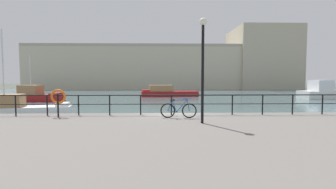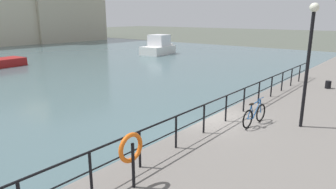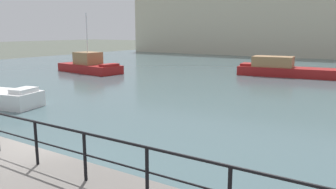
{
  "view_description": "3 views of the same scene",
  "coord_description": "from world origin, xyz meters",
  "px_view_note": "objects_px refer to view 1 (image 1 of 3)",
  "views": [
    {
      "loc": [
        -0.65,
        -14.21,
        3.03
      ],
      "look_at": [
        -0.16,
        4.75,
        1.78
      ],
      "focal_mm": 27.42,
      "sensor_mm": 36.0,
      "label": 1
    },
    {
      "loc": [
        -10.36,
        -6.07,
        5.07
      ],
      "look_at": [
        0.28,
        2.52,
        1.54
      ],
      "focal_mm": 32.07,
      "sensor_mm": 36.0,
      "label": 2
    },
    {
      "loc": [
        8.23,
        -5.43,
        4.19
      ],
      "look_at": [
        0.9,
        5.93,
        1.63
      ],
      "focal_mm": 35.95,
      "sensor_mm": 36.0,
      "label": 3
    }
  ],
  "objects_px": {
    "parked_bicycle": "(178,110)",
    "moored_harbor_tender": "(15,110)",
    "harbor_building": "(191,66)",
    "moored_small_launch": "(319,91)",
    "moored_white_yacht": "(167,92)",
    "life_ring_stand": "(58,98)",
    "moored_red_daysailer": "(33,96)",
    "quay_lamp_post": "(203,56)"
  },
  "relations": [
    {
      "from": "moored_small_launch",
      "to": "parked_bicycle",
      "type": "xyz_separation_m",
      "value": [
        -21.75,
        -23.55,
        0.39
      ]
    },
    {
      "from": "harbor_building",
      "to": "life_ring_stand",
      "type": "xyz_separation_m",
      "value": [
        -13.36,
        -59.06,
        -4.16
      ]
    },
    {
      "from": "parked_bicycle",
      "to": "moored_harbor_tender",
      "type": "bearing_deg",
      "value": 154.33
    },
    {
      "from": "moored_red_daysailer",
      "to": "moored_white_yacht",
      "type": "bearing_deg",
      "value": 31.55
    },
    {
      "from": "moored_small_launch",
      "to": "moored_red_daysailer",
      "type": "height_order",
      "value": "moored_red_daysailer"
    },
    {
      "from": "harbor_building",
      "to": "moored_harbor_tender",
      "type": "relative_size",
      "value": 9.19
    },
    {
      "from": "harbor_building",
      "to": "moored_red_daysailer",
      "type": "bearing_deg",
      "value": -122.72
    },
    {
      "from": "harbor_building",
      "to": "moored_small_launch",
      "type": "bearing_deg",
      "value": -68.23
    },
    {
      "from": "moored_white_yacht",
      "to": "life_ring_stand",
      "type": "xyz_separation_m",
      "value": [
        -6.02,
        -28.24,
        1.33
      ]
    },
    {
      "from": "harbor_building",
      "to": "moored_small_launch",
      "type": "height_order",
      "value": "harbor_building"
    },
    {
      "from": "moored_white_yacht",
      "to": "quay_lamp_post",
      "type": "distance_m",
      "value": 30.41
    },
    {
      "from": "harbor_building",
      "to": "quay_lamp_post",
      "type": "bearing_deg",
      "value": -96.01
    },
    {
      "from": "moored_harbor_tender",
      "to": "moored_small_launch",
      "type": "bearing_deg",
      "value": 14.9
    },
    {
      "from": "life_ring_stand",
      "to": "moored_red_daysailer",
      "type": "bearing_deg",
      "value": 119.26
    },
    {
      "from": "parked_bicycle",
      "to": "life_ring_stand",
      "type": "height_order",
      "value": "life_ring_stand"
    },
    {
      "from": "moored_small_launch",
      "to": "life_ring_stand",
      "type": "height_order",
      "value": "moored_small_launch"
    },
    {
      "from": "parked_bicycle",
      "to": "life_ring_stand",
      "type": "bearing_deg",
      "value": 179.01
    },
    {
      "from": "moored_harbor_tender",
      "to": "parked_bicycle",
      "type": "xyz_separation_m",
      "value": [
        11.57,
        -6.58,
        0.78
      ]
    },
    {
      "from": "parked_bicycle",
      "to": "quay_lamp_post",
      "type": "distance_m",
      "value": 3.04
    },
    {
      "from": "harbor_building",
      "to": "moored_red_daysailer",
      "type": "xyz_separation_m",
      "value": [
        -24.81,
        -38.62,
        -5.48
      ]
    },
    {
      "from": "moored_harbor_tender",
      "to": "moored_red_daysailer",
      "type": "distance_m",
      "value": 15.53
    },
    {
      "from": "moored_harbor_tender",
      "to": "moored_white_yacht",
      "type": "distance_m",
      "value": 25.03
    },
    {
      "from": "moored_red_daysailer",
      "to": "life_ring_stand",
      "type": "height_order",
      "value": "moored_red_daysailer"
    },
    {
      "from": "harbor_building",
      "to": "moored_harbor_tender",
      "type": "height_order",
      "value": "harbor_building"
    },
    {
      "from": "moored_red_daysailer",
      "to": "quay_lamp_post",
      "type": "relative_size",
      "value": 1.72
    },
    {
      "from": "quay_lamp_post",
      "to": "parked_bicycle",
      "type": "bearing_deg",
      "value": 122.71
    },
    {
      "from": "parked_bicycle",
      "to": "moored_white_yacht",
      "type": "bearing_deg",
      "value": 93.93
    },
    {
      "from": "harbor_building",
      "to": "quay_lamp_post",
      "type": "relative_size",
      "value": 15.76
    },
    {
      "from": "quay_lamp_post",
      "to": "life_ring_stand",
      "type": "bearing_deg",
      "value": 164.1
    },
    {
      "from": "moored_white_yacht",
      "to": "moored_red_daysailer",
      "type": "xyz_separation_m",
      "value": [
        -17.47,
        -7.81,
        0.01
      ]
    },
    {
      "from": "harbor_building",
      "to": "moored_red_daysailer",
      "type": "relative_size",
      "value": 9.15
    },
    {
      "from": "moored_harbor_tender",
      "to": "moored_small_launch",
      "type": "height_order",
      "value": "moored_harbor_tender"
    },
    {
      "from": "moored_white_yacht",
      "to": "moored_small_launch",
      "type": "xyz_separation_m",
      "value": [
        21.73,
        -5.22,
        0.35
      ]
    },
    {
      "from": "harbor_building",
      "to": "moored_red_daysailer",
      "type": "distance_m",
      "value": 46.23
    },
    {
      "from": "harbor_building",
      "to": "moored_small_launch",
      "type": "relative_size",
      "value": 13.13
    },
    {
      "from": "moored_white_yacht",
      "to": "life_ring_stand",
      "type": "relative_size",
      "value": 6.62
    },
    {
      "from": "moored_small_launch",
      "to": "parked_bicycle",
      "type": "bearing_deg",
      "value": -140.18
    },
    {
      "from": "moored_red_daysailer",
      "to": "parked_bicycle",
      "type": "distance_m",
      "value": 27.28
    },
    {
      "from": "moored_red_daysailer",
      "to": "parked_bicycle",
      "type": "relative_size",
      "value": 4.38
    },
    {
      "from": "parked_bicycle",
      "to": "moored_red_daysailer",
      "type": "bearing_deg",
      "value": 133.74
    },
    {
      "from": "moored_small_launch",
      "to": "quay_lamp_post",
      "type": "height_order",
      "value": "quay_lamp_post"
    },
    {
      "from": "moored_red_daysailer",
      "to": "life_ring_stand",
      "type": "relative_size",
      "value": 5.55
    }
  ]
}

